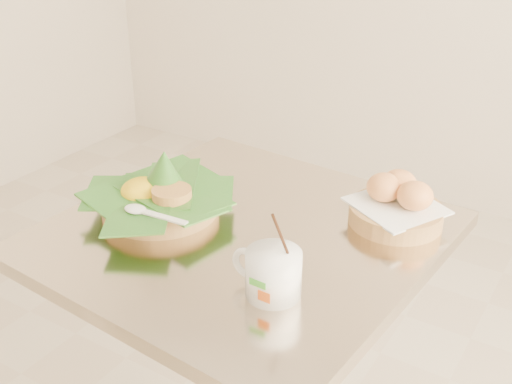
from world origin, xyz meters
The scene contains 4 objects.
cafe_table centered at (0.13, 0.03, 0.53)m, with size 0.75×0.75×0.75m.
rice_basket centered at (-0.06, 0.00, 0.79)m, with size 0.30×0.30×0.15m.
bread_basket centered at (0.37, 0.22, 0.79)m, with size 0.21×0.21×0.10m.
coffee_mug centered at (0.29, -0.12, 0.79)m, with size 0.13×0.10×0.16m.
Camera 1 is at (0.73, -0.89, 1.39)m, focal length 45.00 mm.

